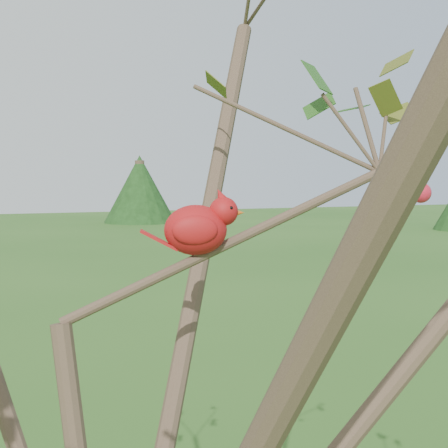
# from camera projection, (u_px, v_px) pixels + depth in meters

# --- Properties ---
(crabapple_tree) EXTENTS (2.35, 2.05, 2.95)m
(crabapple_tree) POSITION_uv_depth(u_px,v_px,m) (124.00, 223.00, 0.93)
(crabapple_tree) COLOR #3F2D22
(crabapple_tree) RESTS_ON ground
(cardinal) EXTENTS (0.18, 0.11, 0.13)m
(cardinal) POSITION_uv_depth(u_px,v_px,m) (199.00, 227.00, 1.09)
(cardinal) COLOR #A90E1A
(cardinal) RESTS_ON ground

